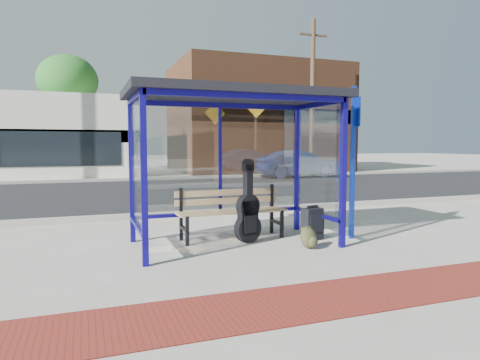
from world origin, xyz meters
name	(u,v)px	position (x,y,z in m)	size (l,w,h in m)	color
ground	(235,244)	(0.00, 0.00, 0.00)	(120.00, 120.00, 0.00)	#B2ADA0
brick_paver_strip	(319,299)	(0.00, -2.60, 0.01)	(60.00, 1.00, 0.01)	maroon
curb_near	(191,213)	(0.00, 2.90, 0.06)	(60.00, 0.25, 0.12)	gray
street_asphalt	(155,192)	(0.00, 8.00, 0.00)	(60.00, 10.00, 0.00)	black
curb_far	(137,179)	(0.00, 13.10, 0.06)	(60.00, 0.25, 0.12)	gray
far_sidewalk	(133,177)	(0.00, 15.00, 0.00)	(60.00, 4.00, 0.01)	#B2ADA0
bus_shelter	(233,114)	(0.00, 0.07, 2.07)	(3.30, 1.80, 2.42)	#130B7A
storefront_brown	(257,119)	(8.00, 18.49, 3.20)	(10.00, 7.08, 6.40)	#59331E
tree_mid	(68,81)	(-3.00, 22.00, 5.45)	(3.60, 3.60, 7.03)	#4C3826
tree_right	(296,92)	(12.50, 22.00, 5.45)	(3.60, 3.60, 7.03)	#4C3826
utility_pole_east	(312,96)	(9.00, 13.40, 4.11)	(1.60, 0.24, 8.00)	#4C3826
bench	(231,209)	(0.10, 0.46, 0.50)	(1.88, 0.50, 0.88)	black
guitar_bag	(248,214)	(0.25, 0.06, 0.47)	(0.48, 0.26, 1.28)	black
suitcase	(312,224)	(1.34, -0.12, 0.27)	(0.36, 0.27, 0.58)	black
backpack	(309,238)	(0.98, -0.66, 0.16)	(0.32, 0.30, 0.34)	#32331C
sign_post	(353,154)	(2.02, -0.26, 1.43)	(0.14, 0.31, 2.55)	#0D2899
newspaper_a	(192,250)	(-0.72, -0.11, 0.00)	(0.40, 0.32, 0.01)	white
newspaper_b	(161,249)	(-1.16, 0.08, 0.00)	(0.39, 0.31, 0.01)	white
newspaper_c	(240,239)	(0.20, 0.29, 0.00)	(0.39, 0.31, 0.01)	white
parked_car	(298,164)	(7.57, 12.16, 0.66)	(1.39, 4.00, 1.32)	#1B264D
fire_hydrant	(341,168)	(10.84, 13.46, 0.36)	(0.30, 0.20, 0.66)	red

